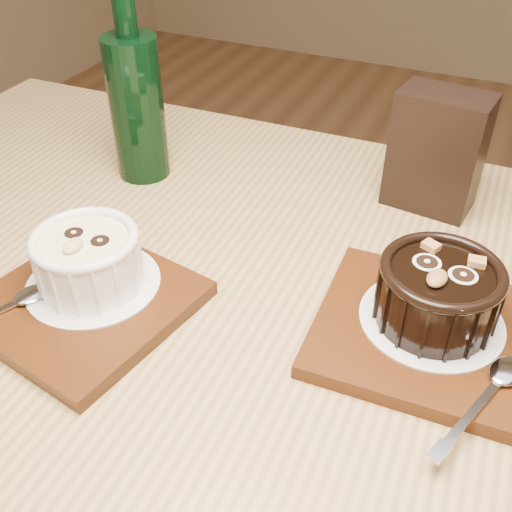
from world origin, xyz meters
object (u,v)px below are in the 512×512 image
(ramekin_white, at_px, (88,257))
(condiment_stand, at_px, (437,152))
(green_bottle, at_px, (136,103))
(tray_left, at_px, (86,303))
(tray_right, at_px, (418,331))
(table, at_px, (253,381))
(ramekin_dark, at_px, (438,291))

(ramekin_white, xyz_separation_m, condiment_stand, (0.26, 0.30, 0.02))
(condiment_stand, height_order, green_bottle, green_bottle)
(green_bottle, bearing_deg, tray_left, -69.59)
(ramekin_white, relative_size, tray_right, 0.56)
(tray_left, height_order, green_bottle, green_bottle)
(table, distance_m, ramekin_white, 0.21)
(ramekin_white, bearing_deg, ramekin_dark, 15.98)
(table, xyz_separation_m, ramekin_dark, (0.16, 0.05, 0.14))
(ramekin_white, distance_m, ramekin_dark, 0.32)
(tray_right, bearing_deg, condiment_stand, 99.45)
(table, height_order, condiment_stand, condiment_stand)
(tray_left, bearing_deg, tray_right, 17.43)
(tray_left, distance_m, ramekin_dark, 0.33)
(ramekin_white, bearing_deg, tray_left, -78.48)
(tray_right, relative_size, green_bottle, 0.73)
(condiment_stand, bearing_deg, green_bottle, -167.75)
(tray_right, distance_m, ramekin_dark, 0.04)
(table, relative_size, tray_right, 6.74)
(tray_left, height_order, condiment_stand, condiment_stand)
(ramekin_dark, bearing_deg, table, -152.69)
(tray_left, distance_m, green_bottle, 0.28)
(table, distance_m, tray_left, 0.19)
(table, height_order, ramekin_white, ramekin_white)
(table, relative_size, ramekin_dark, 11.23)
(tray_left, xyz_separation_m, ramekin_white, (-0.00, 0.02, 0.04))
(tray_left, relative_size, ramekin_white, 1.78)
(tray_left, xyz_separation_m, condiment_stand, (0.26, 0.32, 0.06))
(table, distance_m, tray_right, 0.18)
(table, bearing_deg, green_bottle, 141.52)
(tray_left, height_order, ramekin_dark, ramekin_dark)
(ramekin_white, bearing_deg, condiment_stand, 49.80)
(ramekin_dark, height_order, green_bottle, green_bottle)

